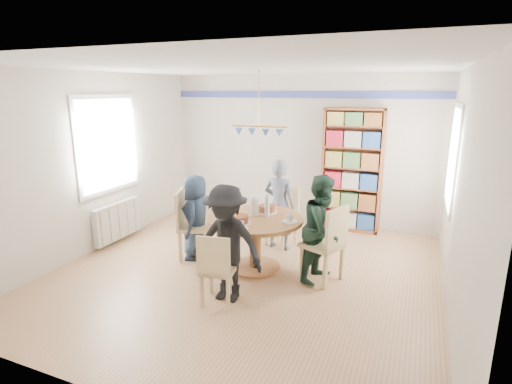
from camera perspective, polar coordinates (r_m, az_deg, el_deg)
The scene contains 14 objects.
ground at distance 5.57m, azimuth -1.61°, elevation -11.47°, with size 5.00×5.00×0.00m, color tan.
room_shell at distance 5.97m, azimuth -0.60°, elevation 6.85°, with size 5.00×5.00×5.00m.
radiator at distance 6.94m, azimuth -19.15°, elevation -3.89°, with size 0.12×1.00×0.60m.
dining_table at distance 5.49m, azimuth -0.09°, elevation -5.58°, with size 1.30×1.30×0.75m.
chair_left at distance 5.92m, azimuth -9.60°, elevation -4.17°, with size 0.58×0.58×1.03m.
chair_right at distance 5.20m, azimuth 10.32°, elevation -6.90°, with size 0.59×0.59×1.03m.
chair_far at distance 6.41m, azimuth 4.04°, elevation -3.00°, with size 0.53×0.53×0.94m.
chair_near at distance 4.64m, azimuth -5.65°, elevation -10.54°, with size 0.44×0.44×0.87m.
person_left at distance 5.90m, azimuth -8.54°, elevation -3.58°, with size 0.61×0.40×1.25m, color #1C293E.
person_right at distance 5.22m, azimuth 9.53°, elevation -5.15°, with size 0.68×0.53×1.40m, color #162D22.
person_far at distance 6.18m, azimuth 3.35°, elevation -1.80°, with size 0.52×0.34×1.42m, color gray.
person_near at distance 4.67m, azimuth -4.26°, elevation -7.40°, with size 0.91×0.52×1.40m, color black.
bookshelf at distance 7.13m, azimuth 13.54°, elevation 2.85°, with size 1.02×0.31×2.14m.
tableware at distance 5.44m, azimuth -0.23°, elevation -2.87°, with size 1.18×1.18×0.31m.
Camera 1 is at (2.06, -4.57, 2.43)m, focal length 28.00 mm.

